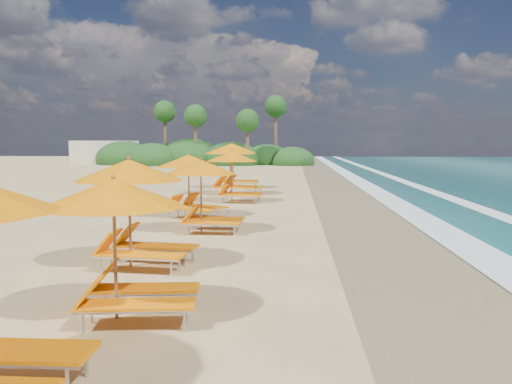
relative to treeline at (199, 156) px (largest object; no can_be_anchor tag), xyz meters
name	(u,v)px	position (x,y,z in m)	size (l,w,h in m)	color
ground	(256,233)	(9.94, -45.51, -1.00)	(160.00, 160.00, 0.00)	#D0B87A
wet_sand	(394,234)	(13.94, -45.51, -0.99)	(4.00, 160.00, 0.01)	#8E7B54
surf_foam	(490,235)	(16.64, -45.51, -0.97)	(4.00, 160.00, 0.01)	white
station_2	(126,239)	(8.54, -53.16, 0.23)	(2.52, 2.38, 2.18)	olive
station_3	(138,205)	(7.74, -49.91, 0.33)	(2.72, 2.57, 2.36)	olive
station_4	(207,191)	(8.48, -45.49, 0.23)	(2.39, 2.22, 2.20)	olive
station_5	(193,181)	(7.48, -42.49, 0.28)	(3.04, 3.04, 2.27)	olive
station_6	(236,173)	(8.49, -37.70, 0.30)	(2.65, 2.49, 2.32)	olive
station_7	(234,165)	(8.05, -34.52, 0.49)	(3.44, 3.41, 2.64)	olive
station_8	(237,163)	(7.78, -30.81, 0.47)	(2.97, 2.79, 2.62)	olive
treeline	(199,156)	(0.00, 0.00, 0.00)	(25.80, 8.80, 9.74)	#163D14
beach_building	(105,152)	(-12.06, 2.49, 0.40)	(7.00, 5.00, 2.80)	beige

